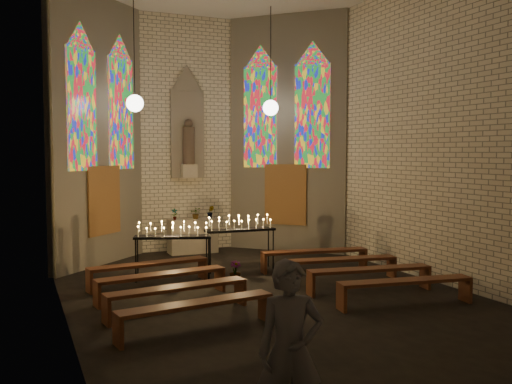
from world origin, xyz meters
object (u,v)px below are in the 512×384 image
at_px(altar, 193,236).
at_px(votive_stand_right, 240,226).
at_px(votive_stand_left, 173,233).
at_px(visitor, 290,351).
at_px(aisle_flower_pot, 235,271).

bearing_deg(altar, votive_stand_right, -82.23).
distance_m(votive_stand_left, votive_stand_right, 1.91).
relative_size(votive_stand_right, visitor, 0.95).
bearing_deg(votive_stand_right, aisle_flower_pot, -113.96).
relative_size(altar, visitor, 0.75).
bearing_deg(altar, votive_stand_left, -113.74).
bearing_deg(visitor, altar, 94.65).
distance_m(aisle_flower_pot, votive_stand_left, 1.69).
bearing_deg(visitor, votive_stand_left, 100.41).
xyz_separation_m(altar, aisle_flower_pot, (-0.18, -4.00, -0.26)).
relative_size(aisle_flower_pot, visitor, 0.25).
distance_m(altar, aisle_flower_pot, 4.01).
relative_size(aisle_flower_pot, votive_stand_right, 0.27).
bearing_deg(visitor, aisle_flower_pot, 89.74).
xyz_separation_m(altar, visitor, (-2.24, -10.95, 0.44)).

